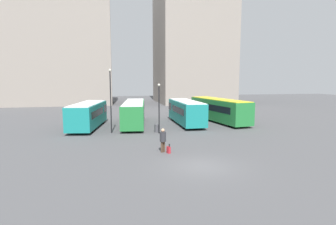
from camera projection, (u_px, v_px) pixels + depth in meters
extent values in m
plane|color=#4C4C4F|center=(202.00, 166.00, 16.91)|extent=(160.00, 160.00, 0.00)
cube|color=gray|center=(57.00, 51.00, 59.51)|extent=(24.16, 11.63, 24.60)
cube|color=gray|center=(192.00, 29.00, 65.35)|extent=(17.24, 17.89, 36.40)
cube|color=#19847F|center=(88.00, 115.00, 30.53)|extent=(4.01, 9.68, 2.54)
cube|color=black|center=(95.00, 108.00, 34.31)|extent=(2.87, 2.12, 0.97)
cube|color=black|center=(86.00, 113.00, 29.66)|extent=(3.52, 6.34, 0.76)
cube|color=white|center=(88.00, 103.00, 30.37)|extent=(3.78, 9.46, 0.08)
cylinder|color=black|center=(94.00, 120.00, 33.55)|extent=(2.62, 1.42, 1.05)
cylinder|color=black|center=(82.00, 128.00, 27.77)|extent=(2.62, 1.42, 1.05)
cube|color=#237A38|center=(134.00, 112.00, 32.80)|extent=(3.88, 11.98, 2.55)
cube|color=black|center=(135.00, 106.00, 37.53)|extent=(2.76, 2.45, 0.97)
cube|color=black|center=(134.00, 111.00, 31.71)|extent=(3.40, 7.78, 0.76)
cube|color=white|center=(134.00, 102.00, 32.64)|extent=(3.66, 11.72, 0.08)
cylinder|color=black|center=(135.00, 117.00, 36.53)|extent=(2.47, 1.26, 0.98)
cylinder|color=black|center=(133.00, 126.00, 29.32)|extent=(2.47, 1.26, 0.98)
cube|color=#19847F|center=(186.00, 112.00, 33.15)|extent=(2.70, 9.63, 2.60)
cube|color=black|center=(179.00, 106.00, 36.95)|extent=(2.61, 1.81, 0.99)
cube|color=black|center=(188.00, 110.00, 32.27)|extent=(2.67, 6.18, 0.78)
cube|color=white|center=(186.00, 101.00, 32.99)|extent=(2.49, 9.43, 0.08)
cylinder|color=black|center=(180.00, 117.00, 36.18)|extent=(2.46, 1.13, 1.09)
cylinder|color=black|center=(192.00, 124.00, 30.39)|extent=(2.46, 1.13, 1.09)
cube|color=#237A38|center=(218.00, 110.00, 35.29)|extent=(4.14, 12.15, 2.72)
cube|color=black|center=(202.00, 104.00, 39.82)|extent=(2.88, 2.51, 1.04)
cube|color=black|center=(223.00, 108.00, 34.25)|extent=(3.59, 7.90, 0.82)
cube|color=yellow|center=(219.00, 99.00, 35.12)|extent=(3.90, 11.89, 0.08)
cylinder|color=black|center=(205.00, 115.00, 38.89)|extent=(2.58, 1.30, 0.98)
cylinder|color=black|center=(234.00, 122.00, 31.97)|extent=(2.58, 1.30, 0.98)
cylinder|color=#4C3828|center=(162.00, 147.00, 20.14)|extent=(0.21, 0.21, 0.85)
cylinder|color=#4C3828|center=(164.00, 147.00, 20.23)|extent=(0.21, 0.21, 0.85)
cylinder|color=#2D2D33|center=(163.00, 137.00, 20.09)|extent=(0.60, 0.60, 0.74)
sphere|color=tan|center=(163.00, 130.00, 20.03)|extent=(0.28, 0.28, 0.28)
cube|color=#B7232D|center=(169.00, 150.00, 19.94)|extent=(0.27, 0.37, 0.52)
cube|color=black|center=(169.00, 145.00, 19.79)|extent=(0.10, 0.05, 0.23)
cylinder|color=black|center=(159.00, 110.00, 27.21)|extent=(0.12, 0.12, 4.97)
sphere|color=beige|center=(159.00, 85.00, 26.90)|extent=(0.28, 0.28, 0.28)
cylinder|color=black|center=(111.00, 102.00, 27.27)|extent=(0.12, 0.12, 6.48)
sphere|color=beige|center=(110.00, 70.00, 26.87)|extent=(0.28, 0.28, 0.28)
cylinder|color=#47474C|center=(157.00, 128.00, 28.12)|extent=(0.52, 0.52, 0.85)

